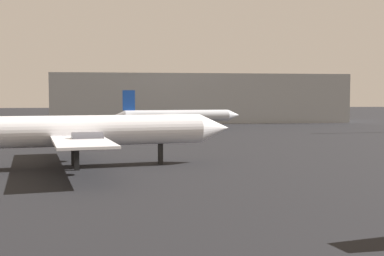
# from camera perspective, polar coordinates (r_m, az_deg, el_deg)

# --- Properties ---
(airplane_on_taxiway) EXTENTS (29.78, 25.85, 9.67)m
(airplane_on_taxiway) POSITION_cam_1_polar(r_m,az_deg,el_deg) (50.06, -12.18, -0.34)
(airplane_on_taxiway) COLOR white
(airplane_on_taxiway) RESTS_ON ground_plane
(airplane_distant) EXTENTS (26.95, 20.95, 8.14)m
(airplane_distant) POSITION_cam_1_polar(r_m,az_deg,el_deg) (103.31, -1.79, 1.39)
(airplane_distant) COLOR silver
(airplane_distant) RESTS_ON ground_plane
(terminal_building) EXTENTS (76.17, 23.48, 12.70)m
(terminal_building) POSITION_cam_1_polar(r_m,az_deg,el_deg) (137.52, 0.75, 3.36)
(terminal_building) COLOR #999EA3
(terminal_building) RESTS_ON ground_plane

